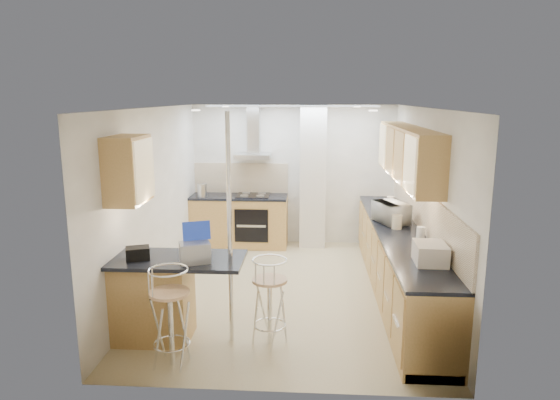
# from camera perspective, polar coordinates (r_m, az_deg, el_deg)

# --- Properties ---
(ground) EXTENTS (4.80, 4.80, 0.00)m
(ground) POSITION_cam_1_polar(r_m,az_deg,el_deg) (7.02, 0.75, -10.37)
(ground) COLOR tan
(ground) RESTS_ON ground
(room_shell) EXTENTS (3.64, 4.84, 2.51)m
(room_shell) POSITION_cam_1_polar(r_m,az_deg,el_deg) (6.95, 3.61, 2.63)
(room_shell) COLOR silver
(room_shell) RESTS_ON ground
(right_counter) EXTENTS (0.63, 4.40, 0.92)m
(right_counter) POSITION_cam_1_polar(r_m,az_deg,el_deg) (6.95, 13.30, -6.87)
(right_counter) COLOR #B48C48
(right_counter) RESTS_ON ground
(back_counter) EXTENTS (1.70, 0.63, 0.92)m
(back_counter) POSITION_cam_1_polar(r_m,az_deg,el_deg) (8.95, -4.65, -2.37)
(back_counter) COLOR #B48C48
(back_counter) RESTS_ON ground
(peninsula) EXTENTS (1.47, 0.72, 0.94)m
(peninsula) POSITION_cam_1_polar(r_m,az_deg,el_deg) (5.68, -11.64, -10.97)
(peninsula) COLOR #B48C48
(peninsula) RESTS_ON ground
(microwave) EXTENTS (0.52, 0.62, 0.29)m
(microwave) POSITION_cam_1_polar(r_m,az_deg,el_deg) (7.08, 12.63, -1.42)
(microwave) COLOR silver
(microwave) RESTS_ON right_counter
(laptop) EXTENTS (0.37, 0.33, 0.21)m
(laptop) POSITION_cam_1_polar(r_m,az_deg,el_deg) (5.32, -9.70, -5.92)
(laptop) COLOR #989A9F
(laptop) RESTS_ON peninsula
(bag) EXTENTS (0.29, 0.25, 0.13)m
(bag) POSITION_cam_1_polar(r_m,az_deg,el_deg) (5.55, -15.95, -5.86)
(bag) COLOR black
(bag) RESTS_ON peninsula
(bar_stool_near) EXTENTS (0.52, 0.52, 1.02)m
(bar_stool_near) POSITION_cam_1_polar(r_m,az_deg,el_deg) (5.17, -12.41, -12.94)
(bar_stool_near) COLOR tan
(bar_stool_near) RESTS_ON ground
(bar_stool_end) EXTENTS (0.48, 0.48, 0.97)m
(bar_stool_end) POSITION_cam_1_polar(r_m,az_deg,el_deg) (5.46, -1.19, -11.53)
(bar_stool_end) COLOR tan
(bar_stool_end) RESTS_ON ground
(jar_a) EXTENTS (0.12, 0.12, 0.17)m
(jar_a) POSITION_cam_1_polar(r_m,az_deg,el_deg) (8.11, 12.52, -0.19)
(jar_a) COLOR silver
(jar_a) RESTS_ON right_counter
(jar_b) EXTENTS (0.14, 0.14, 0.16)m
(jar_b) POSITION_cam_1_polar(r_m,az_deg,el_deg) (7.39, 12.38, -1.38)
(jar_b) COLOR silver
(jar_b) RESTS_ON right_counter
(jar_c) EXTENTS (0.16, 0.16, 0.19)m
(jar_c) POSITION_cam_1_polar(r_m,az_deg,el_deg) (6.80, 13.22, -2.43)
(jar_c) COLOR #BCB296
(jar_c) RESTS_ON right_counter
(jar_d) EXTENTS (0.13, 0.13, 0.15)m
(jar_d) POSITION_cam_1_polar(r_m,az_deg,el_deg) (6.38, 15.77, -3.65)
(jar_d) COLOR silver
(jar_d) RESTS_ON right_counter
(bread_bin) EXTENTS (0.33, 0.41, 0.21)m
(bread_bin) POSITION_cam_1_polar(r_m,az_deg,el_deg) (5.50, 16.80, -5.85)
(bread_bin) COLOR silver
(bread_bin) RESTS_ON right_counter
(kettle) EXTENTS (0.16, 0.16, 0.23)m
(kettle) POSITION_cam_1_polar(r_m,az_deg,el_deg) (8.78, -8.89, 1.09)
(kettle) COLOR silver
(kettle) RESTS_ON back_counter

